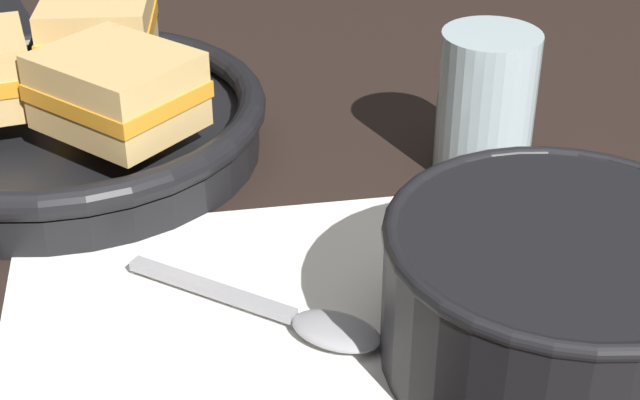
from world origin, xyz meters
name	(u,v)px	position (x,y,z in m)	size (l,w,h in m)	color
ground_plane	(297,319)	(0.00, 0.00, 0.00)	(4.00, 4.00, 0.00)	black
napkin	(231,312)	(-0.03, 0.01, 0.00)	(0.24, 0.21, 0.00)	white
soup_bowl	(559,290)	(0.12, -0.05, 0.04)	(0.16, 0.16, 0.07)	black
spoon	(300,319)	(0.00, -0.01, 0.01)	(0.13, 0.10, 0.01)	#9E9EA3
skillet	(67,124)	(-0.13, 0.19, 0.02)	(0.26, 0.36, 0.04)	black
sandwich_near_left	(117,91)	(-0.09, 0.15, 0.06)	(0.11, 0.11, 0.05)	#DBB26B
sandwich_near_right	(99,28)	(-0.11, 0.25, 0.06)	(0.08, 0.09, 0.05)	#DBB26B
drinking_glass	(486,104)	(0.13, 0.14, 0.05)	(0.06, 0.06, 0.09)	silver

